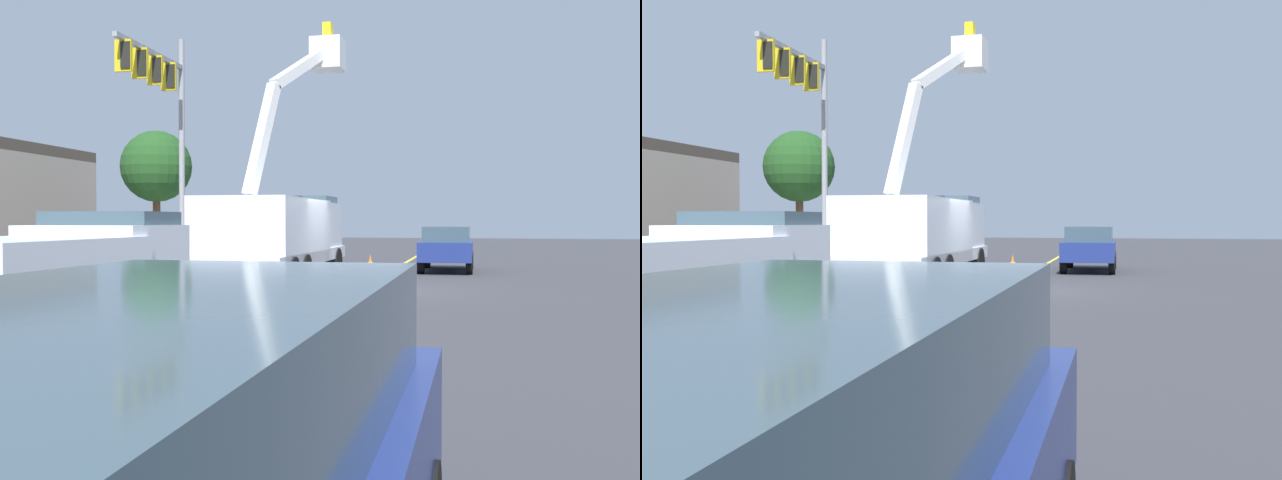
% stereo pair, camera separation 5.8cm
% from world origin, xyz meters
% --- Properties ---
extents(ground, '(120.00, 120.00, 0.00)m').
position_xyz_m(ground, '(0.00, 0.00, 0.00)').
color(ground, '#38383D').
extents(sidewalk_far_side, '(60.07, 5.12, 0.12)m').
position_xyz_m(sidewalk_far_side, '(-0.22, 8.69, 0.06)').
color(sidewalk_far_side, '#B2ADA3').
rests_on(sidewalk_far_side, ground).
extents(lane_centre_stripe, '(49.99, 1.43, 0.01)m').
position_xyz_m(lane_centre_stripe, '(0.00, 0.00, 0.00)').
color(lane_centre_stripe, yellow).
rests_on(lane_centre_stripe, ground).
extents(utility_bucket_truck, '(8.26, 3.13, 7.64)m').
position_xyz_m(utility_bucket_truck, '(0.25, 2.37, 1.62)').
color(utility_bucket_truck, white).
rests_on(utility_bucket_truck, ground).
extents(service_pickup_truck, '(5.65, 2.30, 2.06)m').
position_xyz_m(service_pickup_truck, '(-10.84, 2.12, 1.12)').
color(service_pickup_truck, white).
rests_on(service_pickup_truck, ground).
extents(passing_minivan, '(4.85, 2.05, 1.69)m').
position_xyz_m(passing_minivan, '(8.29, -1.86, 0.97)').
color(passing_minivan, navy).
rests_on(passing_minivan, ground).
extents(traffic_cone_leading, '(0.40, 0.40, 0.84)m').
position_xyz_m(traffic_cone_leading, '(-13.64, 0.27, 0.41)').
color(traffic_cone_leading, black).
rests_on(traffic_cone_leading, ground).
extents(traffic_cone_mid_front, '(0.40, 0.40, 0.85)m').
position_xyz_m(traffic_cone_mid_front, '(-5.41, 0.11, 0.42)').
color(traffic_cone_mid_front, black).
rests_on(traffic_cone_mid_front, ground).
extents(traffic_cone_mid_rear, '(0.40, 0.40, 0.82)m').
position_xyz_m(traffic_cone_mid_rear, '(3.77, 0.32, 0.40)').
color(traffic_cone_mid_rear, black).
rests_on(traffic_cone_mid_rear, ground).
extents(traffic_signal_mast, '(5.23, 0.65, 8.70)m').
position_xyz_m(traffic_signal_mast, '(4.04, 7.78, 6.05)').
color(traffic_signal_mast, gray).
rests_on(traffic_signal_mast, ground).
extents(street_tree_right, '(3.02, 3.02, 5.73)m').
position_xyz_m(street_tree_right, '(8.65, 10.37, 4.19)').
color(street_tree_right, brown).
rests_on(street_tree_right, ground).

